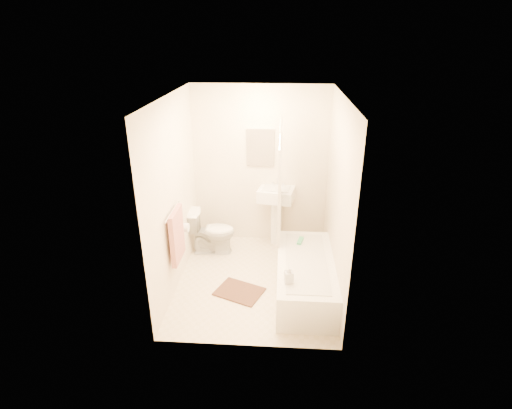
# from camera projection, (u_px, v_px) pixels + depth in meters

# --- Properties ---
(floor) EXTENTS (2.40, 2.40, 0.00)m
(floor) POSITION_uv_depth(u_px,v_px,m) (255.00, 280.00, 5.33)
(floor) COLOR beige
(floor) RESTS_ON ground
(ceiling) EXTENTS (2.40, 2.40, 0.00)m
(ceiling) POSITION_uv_depth(u_px,v_px,m) (254.00, 97.00, 4.37)
(ceiling) COLOR white
(ceiling) RESTS_ON ground
(wall_back) EXTENTS (2.00, 0.02, 2.40)m
(wall_back) POSITION_uv_depth(u_px,v_px,m) (260.00, 167.00, 5.94)
(wall_back) COLOR beige
(wall_back) RESTS_ON ground
(wall_left) EXTENTS (0.02, 2.40, 2.40)m
(wall_left) POSITION_uv_depth(u_px,v_px,m) (174.00, 196.00, 4.91)
(wall_left) COLOR beige
(wall_left) RESTS_ON ground
(wall_right) EXTENTS (0.02, 2.40, 2.40)m
(wall_right) POSITION_uv_depth(u_px,v_px,m) (338.00, 200.00, 4.78)
(wall_right) COLOR beige
(wall_right) RESTS_ON ground
(mirror) EXTENTS (0.40, 0.03, 0.55)m
(mirror) POSITION_uv_depth(u_px,v_px,m) (260.00, 148.00, 5.81)
(mirror) COLOR white
(mirror) RESTS_ON wall_back
(curtain_rod) EXTENTS (0.03, 1.70, 0.03)m
(curtain_rod) POSITION_uv_depth(u_px,v_px,m) (281.00, 131.00, 4.60)
(curtain_rod) COLOR silver
(curtain_rod) RESTS_ON wall_back
(shower_curtain) EXTENTS (0.04, 0.80, 1.55)m
(shower_curtain) POSITION_uv_depth(u_px,v_px,m) (280.00, 182.00, 5.28)
(shower_curtain) COLOR silver
(shower_curtain) RESTS_ON curtain_rod
(towel_bar) EXTENTS (0.02, 0.60, 0.02)m
(towel_bar) POSITION_uv_depth(u_px,v_px,m) (172.00, 211.00, 4.72)
(towel_bar) COLOR silver
(towel_bar) RESTS_ON wall_left
(towel) EXTENTS (0.06, 0.45, 0.66)m
(towel) POSITION_uv_depth(u_px,v_px,m) (177.00, 235.00, 4.84)
(towel) COLOR #CC7266
(towel) RESTS_ON towel_bar
(toilet_paper) EXTENTS (0.11, 0.12, 0.12)m
(toilet_paper) POSITION_uv_depth(u_px,v_px,m) (184.00, 228.00, 5.22)
(toilet_paper) COLOR white
(toilet_paper) RESTS_ON wall_left
(toilet) EXTENTS (0.69, 0.41, 0.66)m
(toilet) POSITION_uv_depth(u_px,v_px,m) (212.00, 232.00, 5.91)
(toilet) COLOR white
(toilet) RESTS_ON floor
(sink) EXTENTS (0.57, 0.49, 1.00)m
(sink) POSITION_uv_depth(u_px,v_px,m) (276.00, 214.00, 6.08)
(sink) COLOR white
(sink) RESTS_ON floor
(bathtub) EXTENTS (0.70, 1.59, 0.45)m
(bathtub) POSITION_uv_depth(u_px,v_px,m) (305.00, 277.00, 5.01)
(bathtub) COLOR white
(bathtub) RESTS_ON floor
(bath_mat) EXTENTS (0.69, 0.61, 0.02)m
(bath_mat) POSITION_uv_depth(u_px,v_px,m) (239.00, 292.00, 5.09)
(bath_mat) COLOR #472819
(bath_mat) RESTS_ON floor
(soap_bottle) EXTENTS (0.11, 0.11, 0.21)m
(soap_bottle) POSITION_uv_depth(u_px,v_px,m) (289.00, 275.00, 4.47)
(soap_bottle) COLOR silver
(soap_bottle) RESTS_ON bathtub
(scrub_brush) EXTENTS (0.10, 0.20, 0.04)m
(scrub_brush) POSITION_uv_depth(u_px,v_px,m) (300.00, 241.00, 5.36)
(scrub_brush) COLOR #46B372
(scrub_brush) RESTS_ON bathtub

